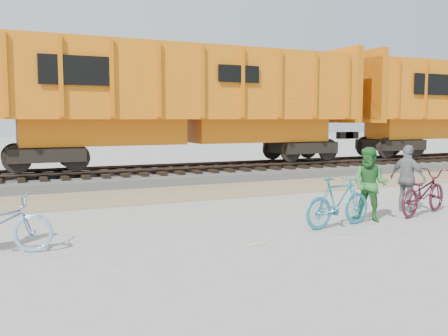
{
  "coord_description": "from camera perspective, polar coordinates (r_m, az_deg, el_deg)",
  "views": [
    {
      "loc": [
        -5.26,
        -8.57,
        2.24
      ],
      "look_at": [
        -0.62,
        1.5,
        1.15
      ],
      "focal_mm": 40.0,
      "sensor_mm": 36.0,
      "label": 1
    }
  ],
  "objects": [
    {
      "name": "person_man",
      "position": [
        11.39,
        16.34,
        -1.81
      ],
      "size": [
        0.95,
        1.0,
        1.63
      ],
      "primitive_type": "imported",
      "rotation": [
        0.0,
        0.0,
        -1.01
      ],
      "color": "#286B2D",
      "rests_on": "ground"
    },
    {
      "name": "bicycle_teal",
      "position": [
        10.64,
        12.93,
        -3.8
      ],
      "size": [
        1.81,
        0.72,
        1.06
      ],
      "primitive_type": "imported",
      "rotation": [
        0.0,
        0.0,
        1.7
      ],
      "color": "teal",
      "rests_on": "ground"
    },
    {
      "name": "person_woman",
      "position": [
        12.82,
        20.26,
        -1.13
      ],
      "size": [
        0.56,
        1.01,
        1.63
      ],
      "primitive_type": "imported",
      "rotation": [
        0.0,
        0.0,
        1.75
      ],
      "color": "slate",
      "rests_on": "ground"
    },
    {
      "name": "hopper_car_center",
      "position": [
        18.77,
        -4.33,
        7.92
      ],
      "size": [
        14.0,
        3.13,
        4.65
      ],
      "color": "black",
      "rests_on": "track"
    },
    {
      "name": "ballast_bed",
      "position": [
        18.46,
        -8.04,
        -0.96
      ],
      "size": [
        120.0,
        4.0,
        0.3
      ],
      "primitive_type": "cube",
      "color": "slate",
      "rests_on": "ground"
    },
    {
      "name": "bicycle_maroon",
      "position": [
        12.65,
        21.81,
        -2.58
      ],
      "size": [
        2.13,
        1.3,
        1.06
      ],
      "primitive_type": "imported",
      "rotation": [
        0.0,
        0.0,
        1.89
      ],
      "color": "#481424",
      "rests_on": "ground"
    },
    {
      "name": "ground",
      "position": [
        10.3,
        6.68,
        -7.0
      ],
      "size": [
        120.0,
        120.0,
        0.0
      ],
      "primitive_type": "plane",
      "color": "#9E9E99",
      "rests_on": "ground"
    },
    {
      "name": "track",
      "position": [
        18.42,
        -8.06,
        0.04
      ],
      "size": [
        120.0,
        2.6,
        0.24
      ],
      "color": "black",
      "rests_on": "ballast_bed"
    },
    {
      "name": "gravel_strip",
      "position": [
        15.18,
        -4.22,
        -2.86
      ],
      "size": [
        120.0,
        3.0,
        0.02
      ],
      "primitive_type": "cube",
      "color": "#8F7A59",
      "rests_on": "ground"
    }
  ]
}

